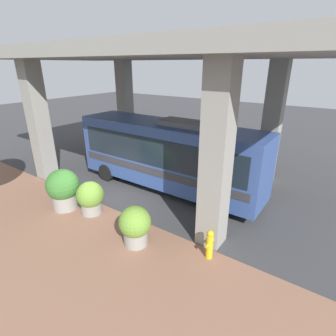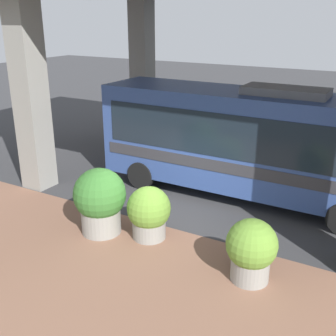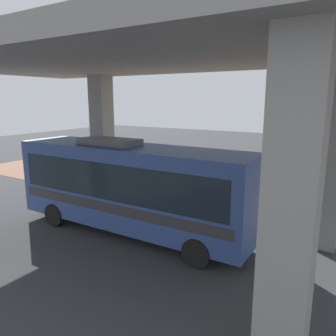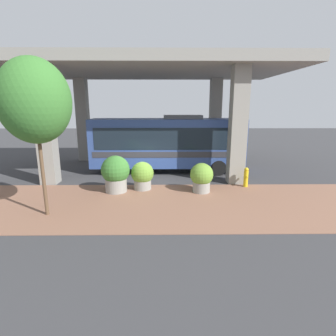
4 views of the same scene
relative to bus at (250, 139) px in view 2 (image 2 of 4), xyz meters
The scene contains 7 objects.
ground_plane 4.15m from the bus, 155.66° to the left, with size 80.00×80.00×0.00m, color #38383A.
sidewalk_strip 6.77m from the bus, 166.73° to the left, with size 6.00×40.00×0.02m.
overpass 4.53m from the bus, 63.69° to the left, with size 9.40×18.89×7.21m.
bus is the anchor object (origin of this frame).
planter_front 5.03m from the bus, 159.26° to the right, with size 1.20×1.20×1.56m.
planter_middle 4.46m from the bus, 160.80° to the left, with size 1.22×1.22×1.53m.
planter_back 5.34m from the bus, 148.13° to the left, with size 1.49×1.49×1.94m.
Camera 2 is at (-9.60, -5.73, 5.95)m, focal length 45.00 mm.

